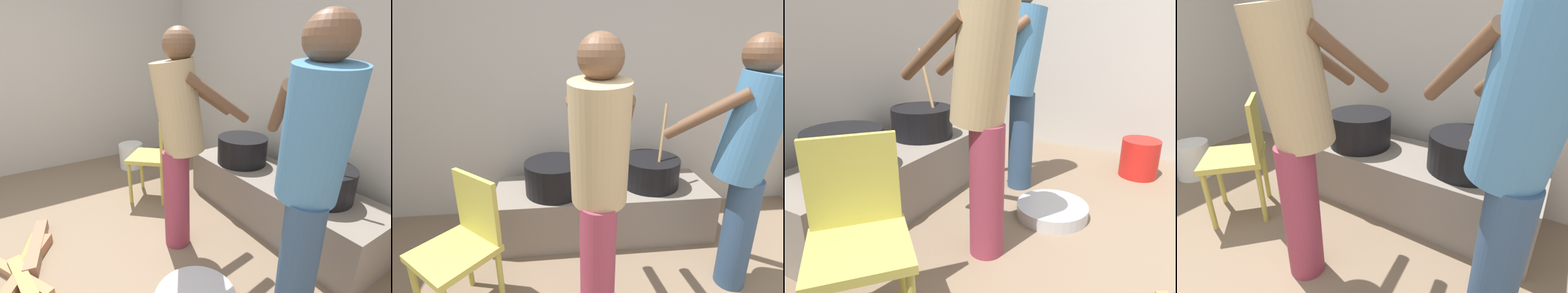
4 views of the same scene
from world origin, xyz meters
TOP-DOWN VIEW (x-y plane):
  - block_enclosure_rear at (0.00, 2.50)m, footprint 4.95×0.20m
  - hearth_ledge at (0.19, 1.98)m, footprint 1.83×0.60m
  - cooking_pot_main at (0.60, 1.99)m, footprint 0.49×0.49m
  - cooking_pot_secondary at (-0.23, 1.94)m, footprint 0.48×0.48m
  - cook_in_blue_shirt at (0.96, 1.30)m, footprint 0.72×0.69m
  - cook_in_tan_shirt at (0.02, 1.10)m, footprint 0.44×0.73m
  - chair_olive at (-0.77, 1.25)m, footprint 0.56×0.56m
  - bucket_white_plastic at (-1.70, 1.29)m, footprint 0.31×0.31m

SIDE VIEW (x-z plane):
  - bucket_white_plastic at x=-1.70m, z-range 0.00..0.33m
  - hearth_ledge at x=0.19m, z-range 0.00..0.44m
  - chair_olive at x=-0.77m, z-range 0.05..0.93m
  - cooking_pot_main at x=0.60m, z-range 0.21..0.91m
  - cooking_pot_secondary at x=-0.23m, z-range 0.44..0.70m
  - cook_in_tan_shirt at x=0.02m, z-range 0.12..1.77m
  - cook_in_blue_shirt at x=0.96m, z-range 0.12..1.78m
  - block_enclosure_rear at x=0.00m, z-range 0.00..2.40m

